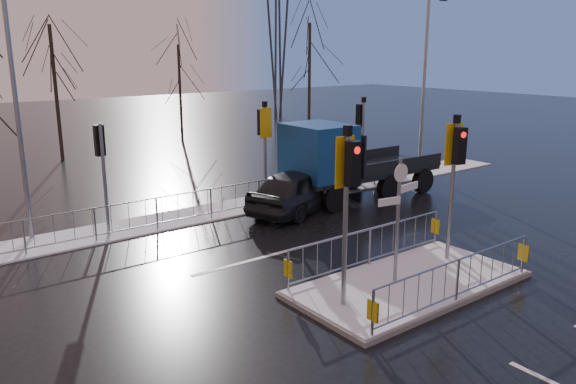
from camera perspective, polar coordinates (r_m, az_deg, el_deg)
ground at (r=14.35m, az=12.17°, el=-9.31°), size 120.00×120.00×0.00m
snow_verge at (r=20.60m, az=-6.19°, el=-1.72°), size 30.00×2.00×0.04m
lane_markings at (r=14.16m, az=13.20°, el=-9.69°), size 8.00×11.38×0.01m
traffic_island at (r=14.20m, az=12.19°, el=-7.86°), size 6.00×3.04×4.15m
far_kerb_fixtures at (r=20.08m, az=-4.80°, el=0.84°), size 18.00×0.65×3.83m
car_far_lane at (r=20.08m, az=1.03°, el=0.20°), size 4.95×3.30×1.57m
flatbed_truck at (r=21.30m, az=5.01°, el=3.27°), size 6.60×2.47×3.05m
tree_far_a at (r=31.50m, az=-22.73°, el=11.66°), size 3.75×3.75×7.08m
tree_far_b at (r=36.25m, az=-10.98°, el=11.66°), size 3.25×3.25×6.14m
tree_far_c at (r=38.07m, az=2.20°, el=13.47°), size 4.00×4.00×7.55m
street_lamp_right at (r=26.78m, az=13.78°, el=11.14°), size 1.25×0.18×8.00m
street_lamp_left at (r=18.34m, az=-25.81°, el=9.21°), size 1.25×0.18×8.20m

